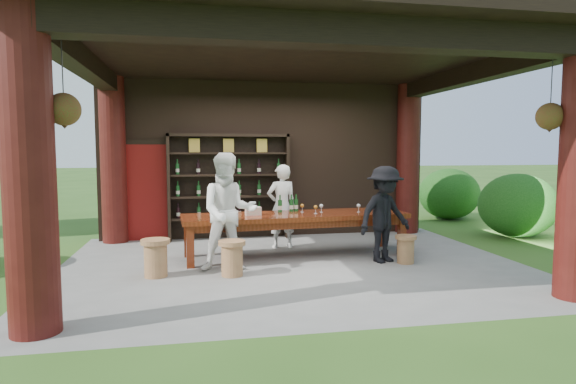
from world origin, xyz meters
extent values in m
plane|color=#2D5119|center=(0.00, 0.00, 0.00)|extent=(90.00, 90.00, 0.00)
cube|color=slate|center=(0.00, 0.00, -0.05)|extent=(7.40, 5.90, 0.10)
cube|color=black|center=(0.00, 2.75, 1.65)|extent=(7.00, 0.18, 3.30)
cube|color=maroon|center=(-2.60, 2.65, 1.00)|extent=(0.95, 0.06, 2.00)
cylinder|color=#380C0A|center=(-3.15, -2.40, 1.65)|extent=(0.50, 0.50, 3.30)
cylinder|color=#380C0A|center=(-3.15, 2.55, 1.65)|extent=(0.50, 0.50, 3.30)
cylinder|color=#380C0A|center=(3.15, 2.55, 1.65)|extent=(0.50, 0.50, 3.30)
cube|color=black|center=(0.00, -2.40, 3.15)|extent=(6.70, 0.35, 0.35)
cube|color=black|center=(-3.15, 0.00, 3.15)|extent=(0.30, 5.20, 0.30)
cube|color=black|center=(3.15, 0.00, 3.15)|extent=(0.30, 5.20, 0.30)
cube|color=black|center=(0.00, 0.00, 3.40)|extent=(7.50, 6.00, 0.20)
cylinder|color=black|center=(-2.85, -2.20, 2.62)|extent=(0.01, 0.01, 0.75)
cone|color=black|center=(-2.85, -2.20, 2.17)|extent=(0.32, 0.32, 0.18)
sphere|color=#1E5919|center=(-2.85, -2.20, 2.28)|extent=(0.34, 0.34, 0.34)
cylinder|color=black|center=(2.85, -2.20, 2.62)|extent=(0.01, 0.01, 0.75)
cone|color=black|center=(2.85, -2.20, 2.17)|extent=(0.32, 0.32, 0.18)
sphere|color=#1E5919|center=(2.85, -2.20, 2.28)|extent=(0.34, 0.34, 0.34)
cube|color=#5D200D|center=(0.17, 0.60, 0.71)|extent=(3.98, 1.28, 0.08)
cube|color=#5D200D|center=(0.17, 0.60, 0.61)|extent=(3.77, 1.11, 0.12)
cube|color=#5D200D|center=(-1.63, 0.07, 0.34)|extent=(0.13, 0.13, 0.67)
cube|color=#5D200D|center=(2.04, 0.32, 0.34)|extent=(0.13, 0.13, 0.67)
cube|color=#5D200D|center=(-1.69, 0.88, 0.34)|extent=(0.13, 0.13, 0.67)
cube|color=#5D200D|center=(1.98, 1.13, 0.34)|extent=(0.13, 0.13, 0.67)
cylinder|color=#96623C|center=(-1.02, -0.54, 0.23)|extent=(0.32, 0.32, 0.46)
cylinder|color=#96623C|center=(-1.02, -0.54, 0.50)|extent=(0.40, 0.40, 0.06)
cylinder|color=#96623C|center=(1.84, -0.27, 0.20)|extent=(0.28, 0.28, 0.40)
cylinder|color=#96623C|center=(1.84, -0.27, 0.43)|extent=(0.35, 0.35, 0.06)
cylinder|color=#96623C|center=(-2.13, -0.38, 0.25)|extent=(0.33, 0.33, 0.49)
cylinder|color=#96623C|center=(-2.13, -0.38, 0.52)|extent=(0.42, 0.42, 0.07)
imported|color=white|center=(0.06, 1.38, 0.79)|extent=(0.64, 0.48, 1.58)
imported|color=white|center=(-1.04, -0.19, 0.91)|extent=(0.90, 0.71, 1.82)
imported|color=black|center=(1.53, -0.11, 0.80)|extent=(1.18, 0.93, 1.60)
cube|color=#BF6672|center=(-0.58, 0.54, 0.82)|extent=(0.27, 0.20, 0.14)
ellipsoid|color=#194C14|center=(5.21, 1.55, 0.58)|extent=(1.60, 1.60, 1.36)
ellipsoid|color=#194C14|center=(5.15, 4.27, 0.58)|extent=(1.60, 1.60, 1.36)
camera|label=1|loc=(-1.51, -7.56, 1.87)|focal=30.00mm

